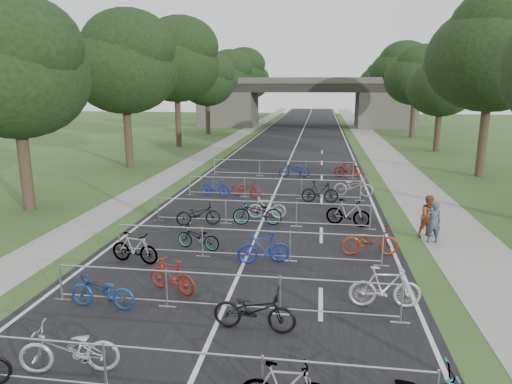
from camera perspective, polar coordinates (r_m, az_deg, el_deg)
road at (r=54.09m, az=5.48°, el=6.82°), size 11.00×140.00×0.01m
sidewalk_right at (r=54.32m, az=13.99°, el=6.52°), size 3.00×140.00×0.01m
sidewalk_left at (r=54.95m, az=-2.41°, el=6.97°), size 2.00×140.00×0.01m
lane_markings at (r=54.09m, az=5.48°, el=6.82°), size 0.12×140.00×0.00m
overpass_bridge at (r=68.80m, az=6.15°, el=11.09°), size 31.00×8.00×7.05m
tree_left_0 at (r=24.04m, az=-27.87°, el=13.11°), size 6.72×6.72×10.25m
tree_left_1 at (r=34.57m, az=-16.10°, el=14.99°), size 7.56×7.56×11.53m
tree_right_1 at (r=33.45m, az=27.68°, el=15.15°), size 8.18×8.18×12.47m
tree_left_2 at (r=45.84m, az=-9.88°, el=15.73°), size 8.40×8.40×12.81m
tree_right_2 at (r=44.92m, az=22.34°, el=12.25°), size 6.16×6.16×9.39m
tree_left_3 at (r=57.35m, az=-6.06°, el=13.65°), size 6.72×6.72×10.25m
tree_right_3 at (r=56.66m, az=19.48°, el=13.45°), size 7.17×7.17×10.93m
tree_left_4 at (r=69.06m, az=-3.59°, el=14.27°), size 7.56×7.56×11.53m
tree_right_4 at (r=68.51m, az=17.58°, el=14.21°), size 8.18×8.18×12.47m
tree_left_5 at (r=80.87m, az=-1.83°, el=14.69°), size 8.40×8.40×12.81m
tree_right_5 at (r=80.35m, az=16.11°, el=12.66°), size 6.16×6.16×9.39m
tree_left_6 at (r=92.69m, az=-0.52°, el=13.49°), size 6.72×6.72×10.25m
tree_right_6 at (r=92.27m, az=15.13°, el=13.32°), size 7.17×7.17×10.93m
barrier_row_1 at (r=9.38m, az=-9.26°, el=-21.69°), size 9.70×0.08×1.10m
barrier_row_2 at (r=12.39m, az=-4.24°, el=-12.38°), size 9.70×0.08×1.10m
barrier_row_3 at (r=15.84m, az=-1.31°, el=-6.54°), size 9.70×0.08×1.10m
barrier_row_4 at (r=19.61m, az=0.59°, el=-2.65°), size 9.70×0.08×1.10m
barrier_row_5 at (r=24.43m, az=2.13°, el=0.51°), size 9.70×0.08×1.10m
barrier_row_6 at (r=30.29m, az=3.32°, el=2.96°), size 9.70×0.08×1.10m
bike_5 at (r=10.73m, az=-22.35°, el=-17.76°), size 2.16×1.13×1.08m
bike_8 at (r=13.20m, az=-18.69°, el=-11.70°), size 1.91×0.78×0.98m
bike_9 at (r=13.65m, az=-10.49°, el=-10.27°), size 1.74×1.11×1.01m
bike_10 at (r=11.48m, az=-0.20°, el=-14.55°), size 2.11×0.88×1.08m
bike_11 at (r=13.01m, az=15.83°, el=-11.41°), size 1.97×0.68×1.17m
bike_12 at (r=16.04m, az=-14.93°, el=-6.81°), size 1.82×0.81×1.06m
bike_13 at (r=16.94m, az=-7.26°, el=-5.67°), size 1.80×0.99×0.90m
bike_14 at (r=15.50m, az=0.97°, el=-7.02°), size 1.87×0.96×1.08m
bike_15 at (r=16.71m, az=14.07°, el=-5.95°), size 2.09×0.96×1.06m
bike_16 at (r=19.77m, az=-7.22°, el=-2.77°), size 2.00×1.19×1.00m
bike_17 at (r=20.60m, az=1.37°, el=-1.96°), size 1.77×0.71×1.04m
bike_18 at (r=19.65m, az=0.17°, el=-2.59°), size 2.17×0.96×1.11m
bike_19 at (r=19.91m, az=11.44°, el=-2.59°), size 1.99×1.03×1.15m
bike_20 at (r=24.94m, az=-5.07°, el=0.61°), size 1.69×0.68×0.99m
bike_21 at (r=24.66m, az=-1.29°, el=0.44°), size 1.88×1.16×0.93m
bike_22 at (r=23.64m, az=8.00°, el=0.01°), size 1.90×0.57×1.13m
bike_23 at (r=25.30m, az=12.09°, el=0.67°), size 2.15×0.88×1.10m
bike_26 at (r=30.08m, az=4.81°, el=2.85°), size 2.11×0.92×1.08m
bike_27 at (r=30.73m, az=11.42°, el=2.89°), size 1.93×0.94×1.12m
pedestrian_a at (r=18.65m, az=21.27°, el=-3.57°), size 0.62×0.43×1.62m
pedestrian_b at (r=19.27m, az=20.84°, el=-2.89°), size 1.01×0.91×1.69m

